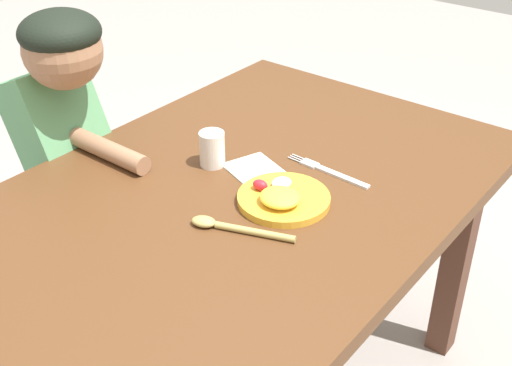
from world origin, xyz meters
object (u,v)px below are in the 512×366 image
(person, at_px, (67,177))
(spoon, at_px, (230,227))
(drinking_cup, at_px, (212,149))
(plate, at_px, (282,198))
(fork, at_px, (329,172))

(person, bearing_deg, spoon, 85.70)
(spoon, distance_m, person, 0.63)
(drinking_cup, bearing_deg, plate, -98.33)
(drinking_cup, bearing_deg, spoon, -131.35)
(plate, bearing_deg, fork, -3.35)
(drinking_cup, xyz_separation_m, person, (-0.13, 0.40, -0.16))
(plate, xyz_separation_m, spoon, (-0.15, 0.03, -0.01))
(plate, bearing_deg, drinking_cup, 81.67)
(spoon, relative_size, person, 0.20)
(spoon, bearing_deg, plate, -120.14)
(fork, relative_size, person, 0.21)
(fork, relative_size, drinking_cup, 2.64)
(fork, bearing_deg, drinking_cup, 32.87)
(spoon, relative_size, drinking_cup, 2.54)
(plate, relative_size, drinking_cup, 2.38)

